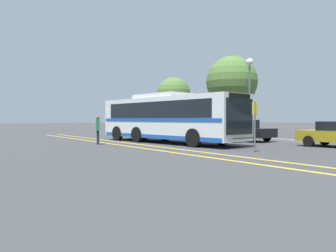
{
  "coord_description": "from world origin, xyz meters",
  "views": [
    {
      "loc": [
        17.38,
        -12.36,
        1.5
      ],
      "look_at": [
        0.49,
        -0.23,
        1.06
      ],
      "focal_mm": 35.0,
      "sensor_mm": 36.0,
      "label": 1
    }
  ],
  "objects_px": {
    "pedestrian_0": "(98,128)",
    "bus_stop_sign": "(255,120)",
    "parked_car_0": "(146,126)",
    "street_lamp": "(250,77)",
    "tree_1": "(173,95)",
    "parked_car_2": "(243,130)",
    "tree_0": "(232,82)",
    "parked_car_1": "(190,128)",
    "transit_bus": "(168,117)"
  },
  "relations": [
    {
      "from": "bus_stop_sign",
      "to": "tree_1",
      "type": "bearing_deg",
      "value": -124.26
    },
    {
      "from": "parked_car_1",
      "to": "bus_stop_sign",
      "type": "relative_size",
      "value": 2.15
    },
    {
      "from": "street_lamp",
      "to": "tree_0",
      "type": "height_order",
      "value": "tree_0"
    },
    {
      "from": "bus_stop_sign",
      "to": "tree_0",
      "type": "distance_m",
      "value": 18.14
    },
    {
      "from": "parked_car_2",
      "to": "pedestrian_0",
      "type": "bearing_deg",
      "value": -21.5
    },
    {
      "from": "parked_car_2",
      "to": "bus_stop_sign",
      "type": "distance_m",
      "value": 7.7
    },
    {
      "from": "transit_bus",
      "to": "bus_stop_sign",
      "type": "xyz_separation_m",
      "value": [
        7.1,
        -0.21,
        -0.16
      ]
    },
    {
      "from": "pedestrian_0",
      "to": "tree_0",
      "type": "xyz_separation_m",
      "value": [
        -4.51,
        16.17,
        4.25
      ]
    },
    {
      "from": "pedestrian_0",
      "to": "bus_stop_sign",
      "type": "distance_m",
      "value": 9.31
    },
    {
      "from": "parked_car_1",
      "to": "tree_1",
      "type": "height_order",
      "value": "tree_1"
    },
    {
      "from": "transit_bus",
      "to": "tree_1",
      "type": "relative_size",
      "value": 1.77
    },
    {
      "from": "transit_bus",
      "to": "parked_car_1",
      "type": "xyz_separation_m",
      "value": [
        -4.34,
        5.37,
        -0.86
      ]
    },
    {
      "from": "parked_car_2",
      "to": "tree_1",
      "type": "xyz_separation_m",
      "value": [
        -15.95,
        5.94,
        3.68
      ]
    },
    {
      "from": "pedestrian_0",
      "to": "street_lamp",
      "type": "xyz_separation_m",
      "value": [
        1.19,
        12.1,
        3.79
      ]
    },
    {
      "from": "parked_car_0",
      "to": "tree_0",
      "type": "height_order",
      "value": "tree_0"
    },
    {
      "from": "transit_bus",
      "to": "tree_0",
      "type": "relative_size",
      "value": 1.47
    },
    {
      "from": "parked_car_1",
      "to": "pedestrian_0",
      "type": "relative_size",
      "value": 2.93
    },
    {
      "from": "parked_car_0",
      "to": "parked_car_2",
      "type": "relative_size",
      "value": 1.1
    },
    {
      "from": "parked_car_0",
      "to": "street_lamp",
      "type": "xyz_separation_m",
      "value": [
        11.24,
        2.46,
        4.0
      ]
    },
    {
      "from": "street_lamp",
      "to": "parked_car_0",
      "type": "bearing_deg",
      "value": -167.66
    },
    {
      "from": "parked_car_0",
      "to": "tree_1",
      "type": "height_order",
      "value": "tree_1"
    },
    {
      "from": "street_lamp",
      "to": "tree_0",
      "type": "xyz_separation_m",
      "value": [
        -5.69,
        4.07,
        0.46
      ]
    },
    {
      "from": "parked_car_1",
      "to": "parked_car_2",
      "type": "height_order",
      "value": "parked_car_1"
    },
    {
      "from": "street_lamp",
      "to": "transit_bus",
      "type": "bearing_deg",
      "value": -89.2
    },
    {
      "from": "parked_car_2",
      "to": "bus_stop_sign",
      "type": "bearing_deg",
      "value": 41.46
    },
    {
      "from": "transit_bus",
      "to": "parked_car_0",
      "type": "relative_size",
      "value": 2.4
    },
    {
      "from": "parked_car_1",
      "to": "pedestrian_0",
      "type": "bearing_deg",
      "value": 13.07
    },
    {
      "from": "street_lamp",
      "to": "tree_0",
      "type": "distance_m",
      "value": 7.01
    },
    {
      "from": "parked_car_0",
      "to": "parked_car_1",
      "type": "relative_size",
      "value": 0.96
    },
    {
      "from": "parked_car_0",
      "to": "tree_0",
      "type": "xyz_separation_m",
      "value": [
        5.54,
        6.52,
        4.46
      ]
    },
    {
      "from": "parked_car_2",
      "to": "bus_stop_sign",
      "type": "xyz_separation_m",
      "value": [
        5.47,
        -5.37,
        0.73
      ]
    },
    {
      "from": "bus_stop_sign",
      "to": "street_lamp",
      "type": "height_order",
      "value": "street_lamp"
    },
    {
      "from": "parked_car_2",
      "to": "tree_0",
      "type": "relative_size",
      "value": 0.56
    },
    {
      "from": "bus_stop_sign",
      "to": "parked_car_0",
      "type": "bearing_deg",
      "value": -113.47
    },
    {
      "from": "transit_bus",
      "to": "pedestrian_0",
      "type": "xyz_separation_m",
      "value": [
        -1.3,
        -4.19,
        -0.66
      ]
    },
    {
      "from": "transit_bus",
      "to": "tree_0",
      "type": "height_order",
      "value": "tree_0"
    },
    {
      "from": "transit_bus",
      "to": "tree_0",
      "type": "bearing_deg",
      "value": -160.55
    },
    {
      "from": "parked_car_2",
      "to": "tree_1",
      "type": "distance_m",
      "value": 17.41
    },
    {
      "from": "parked_car_0",
      "to": "street_lamp",
      "type": "relative_size",
      "value": 0.76
    },
    {
      "from": "parked_car_0",
      "to": "bus_stop_sign",
      "type": "distance_m",
      "value": 19.31
    },
    {
      "from": "transit_bus",
      "to": "pedestrian_0",
      "type": "distance_m",
      "value": 4.44
    },
    {
      "from": "transit_bus",
      "to": "parked_car_1",
      "type": "relative_size",
      "value": 2.3
    },
    {
      "from": "transit_bus",
      "to": "street_lamp",
      "type": "relative_size",
      "value": 1.83
    },
    {
      "from": "tree_0",
      "to": "tree_1",
      "type": "xyz_separation_m",
      "value": [
        -8.5,
        -0.88,
        -0.8
      ]
    },
    {
      "from": "parked_car_1",
      "to": "tree_0",
      "type": "distance_m",
      "value": 8.09
    },
    {
      "from": "parked_car_0",
      "to": "street_lamp",
      "type": "bearing_deg",
      "value": -80.17
    },
    {
      "from": "tree_1",
      "to": "parked_car_1",
      "type": "bearing_deg",
      "value": -29.88
    },
    {
      "from": "street_lamp",
      "to": "tree_0",
      "type": "relative_size",
      "value": 0.8
    },
    {
      "from": "parked_car_2",
      "to": "street_lamp",
      "type": "bearing_deg",
      "value": -151.61
    },
    {
      "from": "parked_car_0",
      "to": "bus_stop_sign",
      "type": "xyz_separation_m",
      "value": [
        18.45,
        -5.66,
        0.71
      ]
    }
  ]
}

